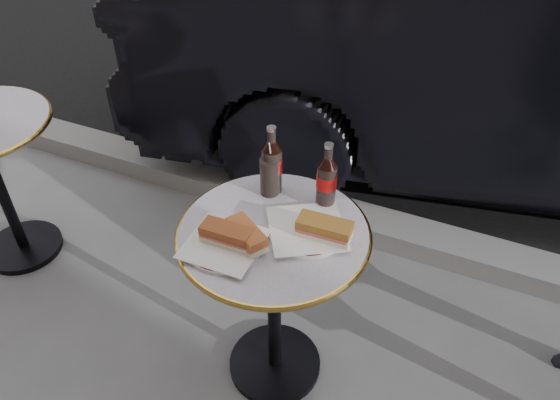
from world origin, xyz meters
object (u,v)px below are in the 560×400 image
at_px(cola_bottle_right, 327,176).
at_px(cola_glass, 270,176).
at_px(plate_left, 224,246).
at_px(plate_right, 307,230).
at_px(bistro_table, 274,306).
at_px(cola_bottle_left, 272,160).

distance_m(cola_bottle_right, cola_glass, 0.20).
bearing_deg(plate_left, plate_right, 38.88).
xyz_separation_m(bistro_table, plate_left, (-0.11, -0.13, 0.37)).
height_order(cola_bottle_left, cola_glass, cola_bottle_left).
relative_size(plate_left, cola_bottle_left, 0.93).
xyz_separation_m(plate_right, cola_bottle_right, (0.01, 0.15, 0.11)).
bearing_deg(cola_bottle_left, plate_left, -92.92).
distance_m(plate_left, cola_glass, 0.30).
bearing_deg(bistro_table, plate_right, 20.62).
distance_m(plate_left, plate_right, 0.26).
xyz_separation_m(cola_bottle_left, cola_glass, (-0.00, -0.02, -0.06)).
relative_size(cola_bottle_left, cola_glass, 1.83).
bearing_deg(cola_bottle_right, bistro_table, -119.31).
height_order(bistro_table, plate_left, plate_left).
distance_m(bistro_table, plate_left, 0.41).
relative_size(bistro_table, cola_bottle_left, 2.90).
xyz_separation_m(bistro_table, cola_bottle_left, (-0.09, 0.19, 0.49)).
bearing_deg(cola_glass, cola_bottle_left, 85.88).
height_order(bistro_table, cola_bottle_right, cola_bottle_right).
xyz_separation_m(bistro_table, plate_right, (0.10, 0.04, 0.37)).
height_order(bistro_table, cola_glass, cola_glass).
bearing_deg(cola_glass, plate_left, -92.85).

